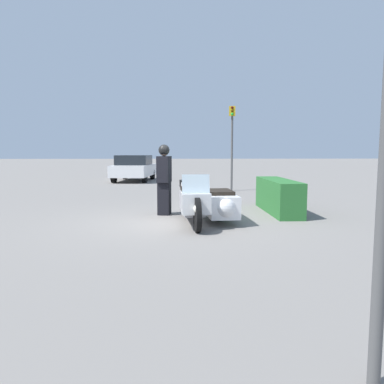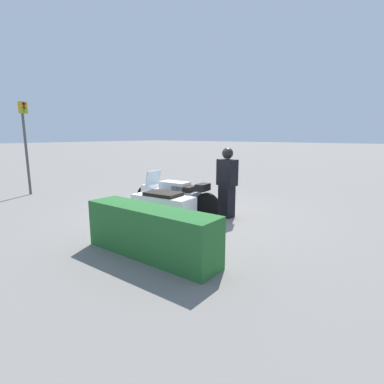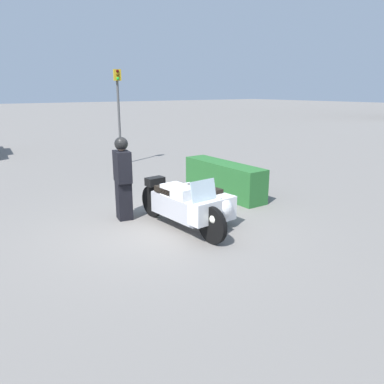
# 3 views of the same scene
# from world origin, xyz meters

# --- Properties ---
(ground_plane) EXTENTS (160.00, 160.00, 0.00)m
(ground_plane) POSITION_xyz_m (0.00, 0.00, 0.00)
(ground_plane) COLOR slate
(police_motorcycle) EXTENTS (2.74, 1.33, 1.18)m
(police_motorcycle) POSITION_xyz_m (0.36, 0.74, 0.48)
(police_motorcycle) COLOR black
(police_motorcycle) RESTS_ON ground
(officer_rider) EXTENTS (0.55, 0.39, 1.84)m
(officer_rider) POSITION_xyz_m (-0.87, -0.30, 0.97)
(officer_rider) COLOR black
(officer_rider) RESTS_ON ground
(hedge_bush_curbside) EXTENTS (2.75, 0.65, 0.90)m
(hedge_bush_curbside) POSITION_xyz_m (-1.13, 2.81, 0.45)
(hedge_bush_curbside) COLOR #28662D
(hedge_bush_curbside) RESTS_ON ground
(traffic_light_far) EXTENTS (0.22, 0.28, 3.53)m
(traffic_light_far) POSITION_xyz_m (-6.77, 2.34, 2.31)
(traffic_light_far) COLOR #4C4C4C
(traffic_light_far) RESTS_ON ground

